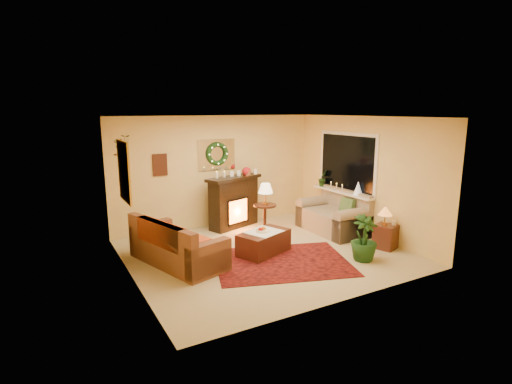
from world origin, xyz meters
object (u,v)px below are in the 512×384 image
sofa (178,240)px  fireplace (234,204)px  side_table_round (265,219)px  loveseat (333,214)px  end_table_square (386,235)px  coffee_table (264,243)px

sofa → fireplace: fireplace is taller
sofa → side_table_round: bearing=1.8°
loveseat → side_table_round: bearing=155.6°
loveseat → side_table_round: size_ratio=2.45×
sofa → side_table_round: (2.27, 0.78, -0.10)m
end_table_square → coffee_table: size_ratio=0.47×
sofa → loveseat: size_ratio=1.19×
loveseat → fireplace: bearing=142.0°
sofa → coffee_table: 1.65m
sofa → loveseat: loveseat is taller
side_table_round → loveseat: bearing=-24.9°
sofa → coffee_table: (1.60, -0.34, -0.22)m
fireplace → end_table_square: size_ratio=2.58×
loveseat → end_table_square: bearing=-81.3°
fireplace → loveseat: bearing=-57.3°
loveseat → coffee_table: bearing=-167.1°
sofa → end_table_square: 4.08m
fireplace → side_table_round: size_ratio=1.88×
coffee_table → loveseat: bearing=-8.5°
fireplace → loveseat: 2.30m
fireplace → sofa: bearing=-159.2°
fireplace → coffee_table: size_ratio=1.21×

